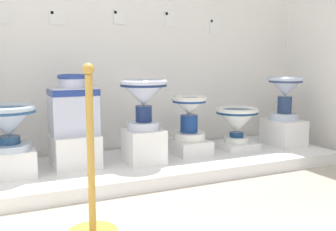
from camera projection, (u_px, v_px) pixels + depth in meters
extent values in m
cube|color=#B2A899|center=(271.00, 231.00, 2.30)|extent=(5.49, 5.43, 0.02)
cube|color=white|center=(167.00, 164.00, 3.54)|extent=(3.08, 1.01, 0.10)
cube|color=white|center=(10.00, 163.00, 2.95)|extent=(0.35, 0.29, 0.20)
cylinder|color=#ADBED3|center=(9.00, 147.00, 2.93)|extent=(0.32, 0.32, 0.05)
cylinder|color=navy|center=(9.00, 140.00, 2.93)|extent=(0.16, 0.16, 0.06)
cone|color=#ADBED3|center=(8.00, 122.00, 2.91)|extent=(0.40, 0.40, 0.20)
cylinder|color=navy|center=(7.00, 111.00, 2.90)|extent=(0.39, 0.39, 0.03)
torus|color=#ADBED3|center=(7.00, 108.00, 2.89)|extent=(0.41, 0.41, 0.04)
cylinder|color=navy|center=(7.00, 109.00, 2.90)|extent=(0.28, 0.28, 0.01)
cube|color=white|center=(75.00, 150.00, 3.25)|extent=(0.36, 0.38, 0.26)
cube|color=silver|center=(74.00, 111.00, 3.21)|extent=(0.36, 0.26, 0.37)
cube|color=navy|center=(73.00, 92.00, 3.18)|extent=(0.37, 0.27, 0.05)
cylinder|color=silver|center=(73.00, 82.00, 3.17)|extent=(0.21, 0.21, 0.09)
torus|color=navy|center=(72.00, 77.00, 3.17)|extent=(0.24, 0.24, 0.04)
cube|color=white|center=(144.00, 146.00, 3.34)|extent=(0.30, 0.30, 0.28)
cylinder|color=silver|center=(144.00, 126.00, 3.32)|extent=(0.27, 0.27, 0.07)
cylinder|color=navy|center=(144.00, 114.00, 3.30)|extent=(0.13, 0.13, 0.13)
cone|color=silver|center=(144.00, 94.00, 3.28)|extent=(0.39, 0.39, 0.19)
cylinder|color=navy|center=(143.00, 85.00, 3.27)|extent=(0.38, 0.38, 0.03)
torus|color=silver|center=(143.00, 82.00, 3.27)|extent=(0.40, 0.40, 0.04)
cylinder|color=navy|center=(143.00, 83.00, 3.27)|extent=(0.27, 0.27, 0.01)
cube|color=white|center=(189.00, 146.00, 3.70)|extent=(0.31, 0.38, 0.12)
cylinder|color=white|center=(189.00, 136.00, 3.68)|extent=(0.30, 0.30, 0.07)
cylinder|color=navy|center=(189.00, 124.00, 3.67)|extent=(0.16, 0.16, 0.16)
cone|color=white|center=(189.00, 107.00, 3.65)|extent=(0.31, 0.31, 0.15)
cylinder|color=navy|center=(189.00, 101.00, 3.64)|extent=(0.30, 0.30, 0.03)
torus|color=white|center=(189.00, 98.00, 3.64)|extent=(0.32, 0.32, 0.04)
cylinder|color=navy|center=(189.00, 99.00, 3.64)|extent=(0.21, 0.21, 0.01)
cube|color=white|center=(236.00, 145.00, 3.89)|extent=(0.34, 0.33, 0.06)
cylinder|color=white|center=(236.00, 140.00, 3.89)|extent=(0.24, 0.24, 0.05)
cylinder|color=navy|center=(237.00, 135.00, 3.88)|extent=(0.13, 0.13, 0.04)
cone|color=white|center=(237.00, 121.00, 3.86)|extent=(0.40, 0.40, 0.22)
cylinder|color=navy|center=(237.00, 112.00, 3.85)|extent=(0.40, 0.40, 0.03)
torus|color=white|center=(237.00, 110.00, 3.85)|extent=(0.41, 0.41, 0.04)
cylinder|color=navy|center=(237.00, 110.00, 3.85)|extent=(0.28, 0.28, 0.01)
cube|color=white|center=(283.00, 132.00, 4.05)|extent=(0.30, 0.39, 0.25)
cylinder|color=silver|center=(284.00, 116.00, 4.02)|extent=(0.27, 0.27, 0.07)
cylinder|color=navy|center=(285.00, 105.00, 4.01)|extent=(0.14, 0.14, 0.17)
cone|color=silver|center=(285.00, 88.00, 3.98)|extent=(0.33, 0.33, 0.17)
cylinder|color=navy|center=(286.00, 81.00, 3.98)|extent=(0.33, 0.33, 0.03)
torus|color=silver|center=(286.00, 79.00, 3.97)|extent=(0.35, 0.35, 0.04)
cylinder|color=navy|center=(286.00, 79.00, 3.97)|extent=(0.23, 0.23, 0.01)
cube|color=white|center=(0.00, 17.00, 3.29)|extent=(0.11, 0.01, 0.11)
cube|color=white|center=(57.00, 17.00, 3.48)|extent=(0.13, 0.01, 0.12)
cube|color=#5B9E4C|center=(52.00, 13.00, 3.46)|extent=(0.02, 0.01, 0.02)
cube|color=white|center=(119.00, 17.00, 3.71)|extent=(0.11, 0.01, 0.13)
cube|color=#5B9E4C|center=(115.00, 12.00, 3.69)|extent=(0.02, 0.01, 0.02)
cube|color=white|center=(170.00, 19.00, 3.93)|extent=(0.10, 0.01, 0.15)
cube|color=#5B9E4C|center=(167.00, 14.00, 3.91)|extent=(0.02, 0.01, 0.02)
cube|color=white|center=(215.00, 26.00, 4.16)|extent=(0.13, 0.01, 0.16)
cube|color=slate|center=(212.00, 21.00, 4.13)|extent=(0.02, 0.01, 0.02)
cylinder|color=gold|center=(91.00, 155.00, 2.17)|extent=(0.04, 0.04, 0.85)
sphere|color=gold|center=(88.00, 69.00, 2.11)|extent=(0.06, 0.06, 0.06)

